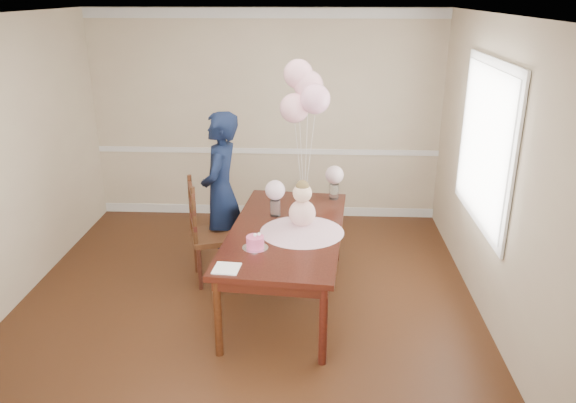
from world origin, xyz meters
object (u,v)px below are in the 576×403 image
(birthday_cake, at_px, (255,242))
(woman, at_px, (221,193))
(dining_chair_seat, at_px, (216,236))
(dining_table_top, at_px, (286,231))

(birthday_cake, bearing_deg, woman, 112.87)
(dining_chair_seat, xyz_separation_m, woman, (0.03, 0.29, 0.38))
(dining_table_top, bearing_deg, birthday_cake, -113.96)
(birthday_cake, height_order, woman, woman)
(dining_chair_seat, distance_m, woman, 0.47)
(dining_chair_seat, bearing_deg, dining_table_top, -46.23)
(woman, bearing_deg, dining_chair_seat, 0.38)
(dining_chair_seat, relative_size, woman, 0.28)
(dining_table_top, distance_m, dining_chair_seat, 0.91)
(dining_table_top, bearing_deg, dining_chair_seat, 155.87)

